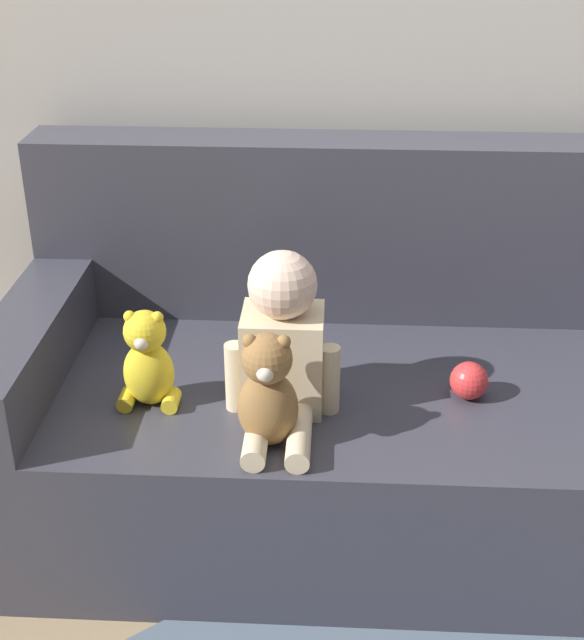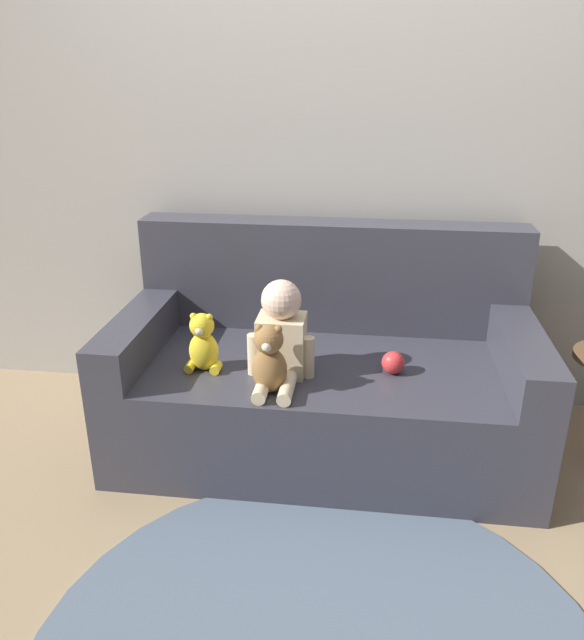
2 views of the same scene
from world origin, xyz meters
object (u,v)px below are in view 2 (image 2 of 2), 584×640
object	(u,v)px
couch	(324,374)
plush_toy_side	(203,344)
toy_ball	(393,363)
teddy_bear_brown	(269,359)
person_baby	(281,336)

from	to	relation	value
couch	plush_toy_side	bearing A→B (deg)	-153.67
couch	plush_toy_side	distance (m)	0.57
toy_ball	plush_toy_side	bearing A→B (deg)	-174.81
couch	toy_ball	bearing A→B (deg)	-30.02
teddy_bear_brown	plush_toy_side	size ratio (longest dim) A/B	1.12
teddy_bear_brown	person_baby	bearing A→B (deg)	81.34
person_baby	teddy_bear_brown	world-z (taller)	person_baby
teddy_bear_brown	plush_toy_side	xyz separation A→B (m)	(-0.29, 0.15, -0.02)
person_baby	plush_toy_side	world-z (taller)	person_baby
teddy_bear_brown	toy_ball	world-z (taller)	teddy_bear_brown
couch	toy_ball	world-z (taller)	couch
teddy_bear_brown	couch	bearing A→B (deg)	64.78
plush_toy_side	toy_ball	size ratio (longest dim) A/B	2.68
person_baby	plush_toy_side	xyz separation A→B (m)	(-0.31, 0.00, -0.05)
person_baby	teddy_bear_brown	size ratio (longest dim) A/B	1.41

